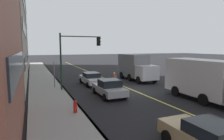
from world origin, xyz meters
name	(u,v)px	position (x,y,z in m)	size (l,w,h in m)	color
ground	(134,90)	(0.00, 0.00, 0.00)	(200.00, 200.00, 0.00)	black
sidewalk_slab	(50,98)	(0.00, 7.89, 0.07)	(80.00, 3.38, 0.15)	gray
curb_edge	(70,96)	(0.00, 6.28, 0.07)	(80.00, 0.16, 0.15)	slate
lane_stripe_center	(134,90)	(0.00, 0.00, 0.01)	(80.00, 0.16, 0.01)	#D8CC4C
building_glass_right	(3,21)	(26.65, 13.91, 9.26)	(17.95, 8.35, 18.52)	#9E9384
car_white	(91,78)	(4.59, 2.96, 0.71)	(4.68, 1.92, 1.39)	silver
car_silver	(109,88)	(-1.17, 3.06, 0.73)	(4.07, 2.02, 1.49)	#A8AAB2
car_tan	(208,138)	(-11.32, 3.00, 0.71)	(4.15, 1.89, 1.39)	tan
truck_gray	(135,67)	(5.51, -3.33, 1.73)	(6.59, 2.47, 3.32)	silver
truck_white	(210,80)	(-5.88, -3.36, 1.73)	(8.39, 2.52, 3.26)	silver
pedestrian_with_backpack	(114,79)	(1.91, 1.25, 0.95)	(0.41, 0.40, 1.64)	brown
traffic_light_mast	(77,51)	(2.48, 5.01, 3.85)	(0.28, 4.16, 5.60)	#1E3823
street_sign_post	(54,73)	(3.87, 7.10, 1.66)	(0.60, 0.08, 2.81)	slate
fire_hydrant	(75,108)	(-4.69, 6.80, 0.47)	(0.24, 0.24, 0.94)	red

